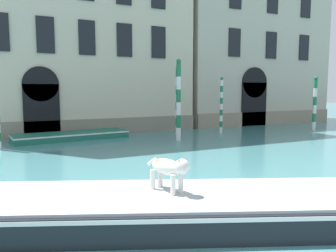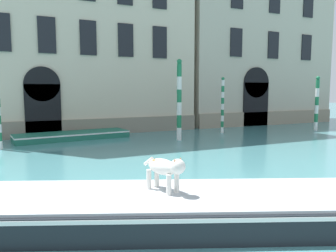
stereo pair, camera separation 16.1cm
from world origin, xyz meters
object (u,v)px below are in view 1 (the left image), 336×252
at_px(boat_foreground, 176,207).
at_px(dog_on_deck, 169,168).
at_px(mooring_pole_3, 315,103).
at_px(boat_moored_near_palazzo, 72,136).
at_px(mooring_pole_2, 221,105).
at_px(mooring_pole_0, 179,100).
at_px(mooring_pole_4, 177,100).

distance_m(boat_foreground, dog_on_deck, 0.84).
bearing_deg(boat_foreground, mooring_pole_3, 55.26).
bearing_deg(mooring_pole_3, boat_moored_near_palazzo, 169.98).
bearing_deg(mooring_pole_2, boat_moored_near_palazzo, 172.23).
relative_size(mooring_pole_0, mooring_pole_4, 1.05).
xyz_separation_m(dog_on_deck, mooring_pole_0, (5.35, 10.03, 1.12)).
distance_m(dog_on_deck, mooring_pole_0, 11.42).
bearing_deg(mooring_pole_3, mooring_pole_0, -179.67).
bearing_deg(boat_foreground, mooring_pole_2, 74.52).
xyz_separation_m(mooring_pole_3, mooring_pole_4, (-9.59, 2.31, 0.27)).
bearing_deg(boat_foreground, mooring_pole_0, 85.20).
relative_size(boat_foreground, dog_on_deck, 7.92).
height_order(boat_moored_near_palazzo, mooring_pole_2, mooring_pole_2).
height_order(mooring_pole_0, mooring_pole_3, mooring_pole_0).
bearing_deg(mooring_pole_4, mooring_pole_2, -14.66).
bearing_deg(mooring_pole_4, dog_on_deck, -117.61).
xyz_separation_m(boat_moored_near_palazzo, mooring_pole_0, (5.39, -2.91, 2.06)).
xyz_separation_m(dog_on_deck, mooring_pole_4, (6.49, 12.40, 1.02)).
height_order(boat_foreground, boat_moored_near_palazzo, boat_foreground).
height_order(mooring_pole_2, mooring_pole_3, mooring_pole_3).
distance_m(dog_on_deck, mooring_pole_2, 14.95).
bearing_deg(boat_moored_near_palazzo, boat_foreground, -96.17).
xyz_separation_m(boat_foreground, mooring_pole_4, (6.42, 12.58, 1.84)).
bearing_deg(mooring_pole_3, dog_on_deck, -147.89).
xyz_separation_m(mooring_pole_0, mooring_pole_3, (10.72, 0.06, -0.38)).
xyz_separation_m(mooring_pole_0, mooring_pole_2, (3.98, 1.63, -0.44)).
height_order(boat_foreground, mooring_pole_2, mooring_pole_2).
xyz_separation_m(boat_moored_near_palazzo, mooring_pole_4, (6.53, -0.53, 1.96)).
relative_size(dog_on_deck, boat_moored_near_palazzo, 0.18).
height_order(mooring_pole_0, mooring_pole_2, mooring_pole_0).
bearing_deg(dog_on_deck, mooring_pole_4, 131.30).
height_order(boat_foreground, mooring_pole_3, mooring_pole_3).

